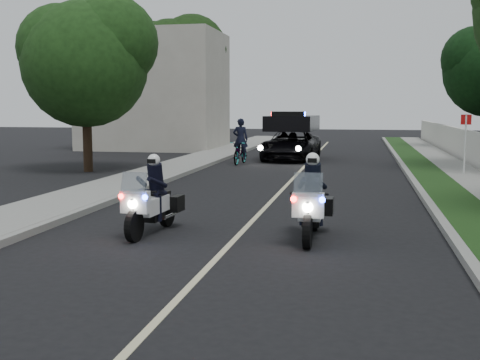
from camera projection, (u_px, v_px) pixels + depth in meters
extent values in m
plane|color=black|center=(204.00, 272.00, 9.21)|extent=(120.00, 120.00, 0.00)
cube|color=gray|center=(418.00, 188.00, 18.11)|extent=(0.20, 60.00, 0.15)
cube|color=#193814|center=(442.00, 189.00, 17.98)|extent=(1.20, 60.00, 0.16)
cube|color=gray|center=(162.00, 182.00, 19.74)|extent=(0.20, 60.00, 0.15)
cube|color=gray|center=(131.00, 181.00, 19.95)|extent=(2.00, 60.00, 0.16)
cube|color=#A8A396|center=(155.00, 91.00, 36.05)|extent=(8.00, 6.00, 7.00)
cube|color=#BFB78C|center=(285.00, 187.00, 18.93)|extent=(0.12, 50.00, 0.01)
imported|color=black|center=(291.00, 160.00, 28.79)|extent=(2.62, 5.25, 2.50)
imported|color=black|center=(240.00, 164.00, 26.56)|extent=(0.79, 1.96, 1.00)
imported|color=black|center=(240.00, 164.00, 26.56)|extent=(0.71, 0.52, 1.84)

